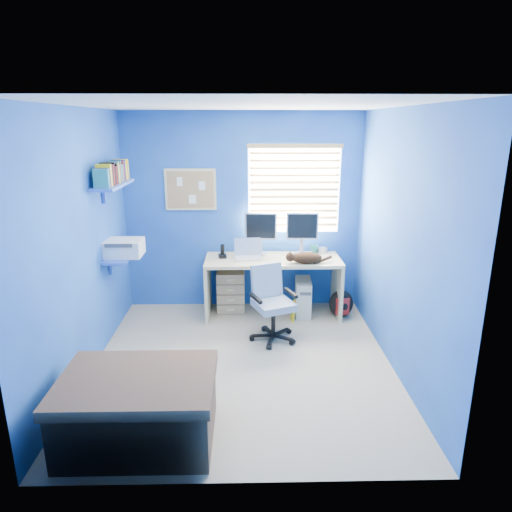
{
  "coord_description": "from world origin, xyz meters",
  "views": [
    {
      "loc": [
        0.05,
        -4.14,
        2.35
      ],
      "look_at": [
        0.15,
        0.65,
        0.95
      ],
      "focal_mm": 32.0,
      "sensor_mm": 36.0,
      "label": 1
    }
  ],
  "objects_px": {
    "desk": "(273,287)",
    "office_chair": "(272,312)",
    "laptop": "(248,250)",
    "cat": "(306,258)",
    "tower_pc": "(303,297)"
  },
  "relations": [
    {
      "from": "desk",
      "to": "tower_pc",
      "type": "relative_size",
      "value": 3.71
    },
    {
      "from": "tower_pc",
      "to": "office_chair",
      "type": "distance_m",
      "value": 0.82
    },
    {
      "from": "desk",
      "to": "office_chair",
      "type": "height_order",
      "value": "office_chair"
    },
    {
      "from": "laptop",
      "to": "cat",
      "type": "xyz_separation_m",
      "value": [
        0.69,
        -0.2,
        -0.04
      ]
    },
    {
      "from": "laptop",
      "to": "cat",
      "type": "bearing_deg",
      "value": -21.11
    },
    {
      "from": "laptop",
      "to": "cat",
      "type": "height_order",
      "value": "laptop"
    },
    {
      "from": "tower_pc",
      "to": "office_chair",
      "type": "bearing_deg",
      "value": -118.36
    },
    {
      "from": "desk",
      "to": "cat",
      "type": "relative_size",
      "value": 4.49
    },
    {
      "from": "tower_pc",
      "to": "office_chair",
      "type": "xyz_separation_m",
      "value": [
        -0.44,
        -0.68,
        0.09
      ]
    },
    {
      "from": "cat",
      "to": "laptop",
      "type": "bearing_deg",
      "value": 161.24
    },
    {
      "from": "desk",
      "to": "laptop",
      "type": "relative_size",
      "value": 5.06
    },
    {
      "from": "desk",
      "to": "office_chair",
      "type": "xyz_separation_m",
      "value": [
        -0.05,
        -0.69,
        -0.06
      ]
    },
    {
      "from": "desk",
      "to": "laptop",
      "type": "height_order",
      "value": "laptop"
    },
    {
      "from": "laptop",
      "to": "tower_pc",
      "type": "bearing_deg",
      "value": -5.27
    },
    {
      "from": "cat",
      "to": "tower_pc",
      "type": "relative_size",
      "value": 0.83
    }
  ]
}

